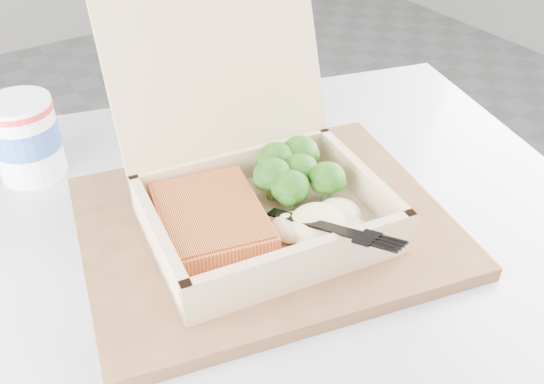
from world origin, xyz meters
TOP-DOWN VIEW (x-y plane):
  - floor at (0.00, 0.00)m, footprint 4.00×4.00m
  - serving_tray at (-0.19, -0.43)m, footprint 0.42×0.37m
  - takeout_container at (-0.19, -0.41)m, footprint 0.26×0.27m
  - salmon_fillet at (-0.25, -0.43)m, footprint 0.12×0.15m
  - broccoli_pile at (-0.14, -0.42)m, footprint 0.11×0.11m
  - mashed_potatoes at (-0.16, -0.49)m, footprint 0.09×0.08m
  - plastic_fork at (-0.18, -0.48)m, footprint 0.05×0.15m
  - paper_cup at (-0.35, -0.19)m, footprint 0.08×0.08m
  - receipt at (-0.12, -0.26)m, footprint 0.11×0.14m

SIDE VIEW (x-z plane):
  - floor at x=0.00m, z-range 0.00..0.00m
  - receipt at x=-0.12m, z-range 0.72..0.72m
  - serving_tray at x=-0.19m, z-range 0.72..0.73m
  - salmon_fillet at x=-0.25m, z-range 0.74..0.77m
  - mashed_potatoes at x=-0.16m, z-range 0.74..0.77m
  - broccoli_pile at x=-0.14m, z-range 0.74..0.78m
  - paper_cup at x=-0.35m, z-range 0.72..0.81m
  - plastic_fork at x=-0.18m, z-range 0.75..0.78m
  - takeout_container at x=-0.19m, z-range 0.68..0.89m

